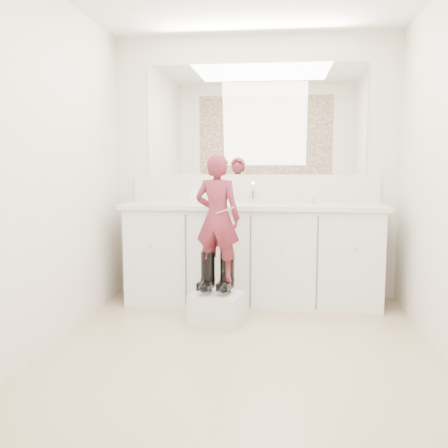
# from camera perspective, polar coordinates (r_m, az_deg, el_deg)

# --- Properties ---
(floor) EXTENTS (3.00, 3.00, 0.00)m
(floor) POSITION_cam_1_polar(r_m,az_deg,el_deg) (3.39, 1.99, -14.49)
(floor) COLOR #997A64
(floor) RESTS_ON ground
(wall_back) EXTENTS (2.60, 0.00, 2.60)m
(wall_back) POSITION_cam_1_polar(r_m,az_deg,el_deg) (4.66, 3.53, 6.41)
(wall_back) COLOR beige
(wall_back) RESTS_ON floor
(wall_front) EXTENTS (2.60, 0.00, 2.60)m
(wall_front) POSITION_cam_1_polar(r_m,az_deg,el_deg) (1.67, -1.95, 5.64)
(wall_front) COLOR beige
(wall_front) RESTS_ON floor
(wall_left) EXTENTS (0.00, 3.00, 3.00)m
(wall_left) POSITION_cam_1_polar(r_m,az_deg,el_deg) (3.51, -19.71, 5.88)
(wall_left) COLOR beige
(wall_left) RESTS_ON floor
(vanity_cabinet) EXTENTS (2.20, 0.55, 0.85)m
(vanity_cabinet) POSITION_cam_1_polar(r_m,az_deg,el_deg) (4.46, 3.27, -3.63)
(vanity_cabinet) COLOR silver
(vanity_cabinet) RESTS_ON floor
(countertop) EXTENTS (2.28, 0.58, 0.04)m
(countertop) POSITION_cam_1_polar(r_m,az_deg,el_deg) (4.38, 3.30, 2.07)
(countertop) COLOR beige
(countertop) RESTS_ON vanity_cabinet
(backsplash) EXTENTS (2.28, 0.03, 0.25)m
(backsplash) POSITION_cam_1_polar(r_m,az_deg,el_deg) (4.65, 3.50, 4.13)
(backsplash) COLOR beige
(backsplash) RESTS_ON countertop
(mirror) EXTENTS (2.00, 0.02, 1.00)m
(mirror) POSITION_cam_1_polar(r_m,az_deg,el_deg) (4.66, 3.56, 11.82)
(mirror) COLOR white
(mirror) RESTS_ON wall_back
(dot_panel) EXTENTS (2.00, 0.01, 1.20)m
(dot_panel) POSITION_cam_1_polar(r_m,az_deg,el_deg) (1.73, -1.96, 20.72)
(dot_panel) COLOR #472819
(dot_panel) RESTS_ON wall_front
(faucet) EXTENTS (0.08, 0.08, 0.10)m
(faucet) POSITION_cam_1_polar(r_m,az_deg,el_deg) (4.54, 3.42, 3.12)
(faucet) COLOR silver
(faucet) RESTS_ON countertop
(cup) EXTENTS (0.09, 0.09, 0.08)m
(cup) POSITION_cam_1_polar(r_m,az_deg,el_deg) (4.43, 9.93, 2.83)
(cup) COLOR beige
(cup) RESTS_ON countertop
(soap_bottle) EXTENTS (0.09, 0.10, 0.17)m
(soap_bottle) POSITION_cam_1_polar(r_m,az_deg,el_deg) (4.38, -3.39, 3.46)
(soap_bottle) COLOR white
(soap_bottle) RESTS_ON countertop
(step_stool) EXTENTS (0.44, 0.39, 0.24)m
(step_stool) POSITION_cam_1_polar(r_m,az_deg,el_deg) (3.92, -0.78, -9.63)
(step_stool) COLOR silver
(step_stool) RESTS_ON floor
(boot_left) EXTENTS (0.16, 0.23, 0.32)m
(boot_left) POSITION_cam_1_polar(r_m,az_deg,el_deg) (3.88, -1.85, -5.52)
(boot_left) COLOR black
(boot_left) RESTS_ON step_stool
(boot_right) EXTENTS (0.16, 0.23, 0.32)m
(boot_right) POSITION_cam_1_polar(r_m,az_deg,el_deg) (3.86, 0.36, -5.58)
(boot_right) COLOR black
(boot_right) RESTS_ON step_stool
(toddler) EXTENTS (0.39, 0.30, 0.97)m
(toddler) POSITION_cam_1_polar(r_m,az_deg,el_deg) (3.80, -0.76, 0.71)
(toddler) COLOR #AD354D
(toddler) RESTS_ON step_stool
(toothbrush) EXTENTS (0.14, 0.04, 0.06)m
(toothbrush) POSITION_cam_1_polar(r_m,az_deg,el_deg) (3.71, 0.16, 1.58)
(toothbrush) COLOR #D753A3
(toothbrush) RESTS_ON toddler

